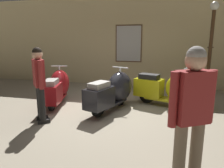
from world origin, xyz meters
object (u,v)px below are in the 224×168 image
Objects in this scene: scooter_1 at (114,91)px; lamppost at (210,49)px; visitor_1 at (39,80)px; scooter_2 at (172,89)px; visitor_0 at (191,111)px; scooter_0 at (58,87)px.

lamppost reaches higher than scooter_1.
visitor_1 is at bearing -140.38° from lamppost.
lamppost is (1.14, 1.57, 0.97)m from scooter_2.
scooter_1 is 3.14m from visitor_0.
scooter_0 is 0.97× the size of scooter_1.
visitor_0 reaches higher than scooter_1.
lamppost reaches higher than scooter_0.
lamppost is 5.18m from visitor_1.
visitor_0 is at bearing -102.73° from lamppost.
visitor_0 is at bearing -70.03° from scooter_2.
scooter_2 is 3.20m from visitor_0.
scooter_0 is 1.68m from scooter_1.
lamppost reaches higher than visitor_0.
visitor_1 reaches higher than scooter_1.
scooter_0 is at bearing 61.03° from visitor_1.
scooter_2 reaches higher than scooter_1.
scooter_1 reaches higher than scooter_0.
visitor_1 is at bearing -130.05° from scooter_2.
scooter_1 is at bearing 0.08° from visitor_1.
scooter_0 is 3.17m from scooter_2.
lamppost reaches higher than visitor_1.
scooter_0 is at bearing 104.90° from scooter_1.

